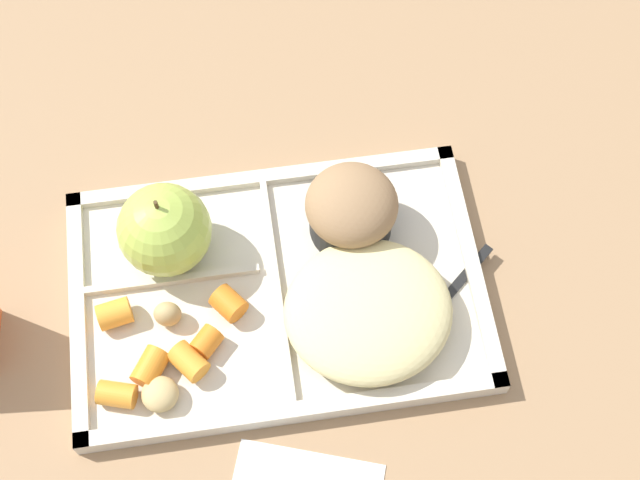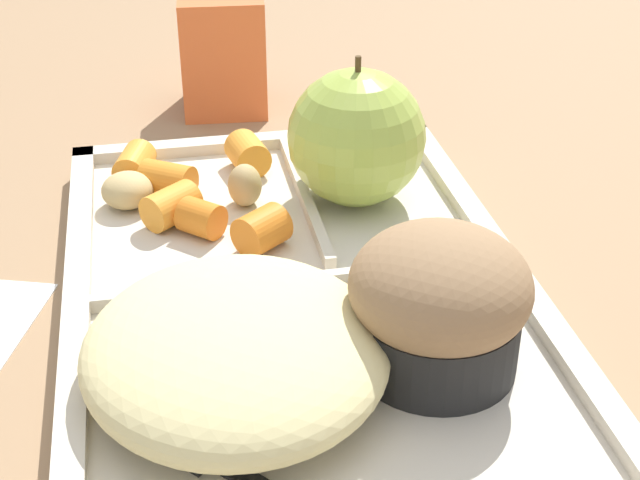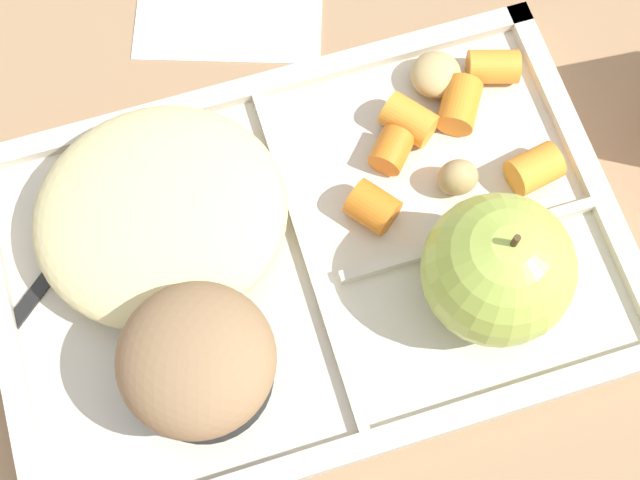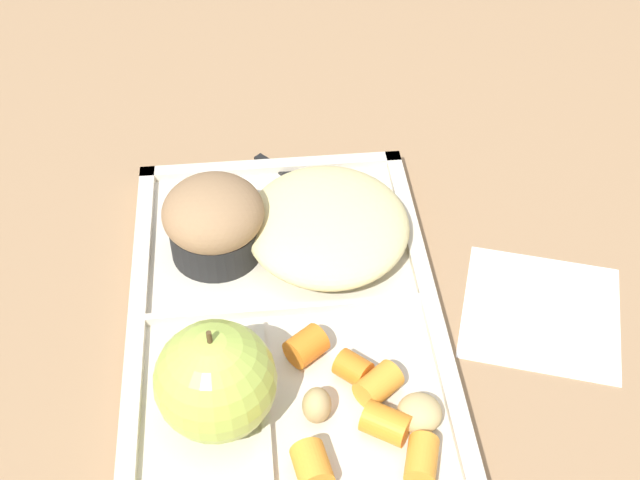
# 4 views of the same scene
# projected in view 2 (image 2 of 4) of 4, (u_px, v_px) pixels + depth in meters

# --- Properties ---
(ground) EXTENTS (6.00, 6.00, 0.00)m
(ground) POSITION_uv_depth(u_px,v_px,m) (299.00, 308.00, 0.50)
(ground) COLOR #997551
(lunch_tray) EXTENTS (0.37, 0.24, 0.02)m
(lunch_tray) POSITION_uv_depth(u_px,v_px,m) (299.00, 296.00, 0.50)
(lunch_tray) COLOR beige
(lunch_tray) RESTS_ON ground
(green_apple) EXTENTS (0.08, 0.08, 0.09)m
(green_apple) POSITION_uv_depth(u_px,v_px,m) (357.00, 137.00, 0.56)
(green_apple) COLOR #A8C14C
(green_apple) RESTS_ON lunch_tray
(bran_muffin) EXTENTS (0.08, 0.08, 0.07)m
(bran_muffin) POSITION_uv_depth(u_px,v_px,m) (439.00, 303.00, 0.43)
(bran_muffin) COLOR black
(bran_muffin) RESTS_ON lunch_tray
(carrot_slice_tilted) EXTENTS (0.04, 0.04, 0.02)m
(carrot_slice_tilted) POSITION_uv_depth(u_px,v_px,m) (171.00, 206.00, 0.55)
(carrot_slice_tilted) COLOR orange
(carrot_slice_tilted) RESTS_ON lunch_tray
(carrot_slice_small) EXTENTS (0.03, 0.03, 0.02)m
(carrot_slice_small) POSITION_uv_depth(u_px,v_px,m) (201.00, 218.00, 0.54)
(carrot_slice_small) COLOR orange
(carrot_slice_small) RESTS_ON lunch_tray
(carrot_slice_back) EXTENTS (0.04, 0.04, 0.02)m
(carrot_slice_back) POSITION_uv_depth(u_px,v_px,m) (168.00, 181.00, 0.58)
(carrot_slice_back) COLOR orange
(carrot_slice_back) RESTS_ON lunch_tray
(carrot_slice_diagonal) EXTENTS (0.04, 0.04, 0.02)m
(carrot_slice_diagonal) POSITION_uv_depth(u_px,v_px,m) (262.00, 230.00, 0.53)
(carrot_slice_diagonal) COLOR orange
(carrot_slice_diagonal) RESTS_ON lunch_tray
(carrot_slice_center) EXTENTS (0.04, 0.03, 0.02)m
(carrot_slice_center) POSITION_uv_depth(u_px,v_px,m) (135.00, 164.00, 0.60)
(carrot_slice_center) COLOR orange
(carrot_slice_center) RESTS_ON lunch_tray
(carrot_slice_large) EXTENTS (0.03, 0.03, 0.02)m
(carrot_slice_large) POSITION_uv_depth(u_px,v_px,m) (248.00, 154.00, 0.61)
(carrot_slice_large) COLOR orange
(carrot_slice_large) RESTS_ON lunch_tray
(potato_chunk_large) EXTENTS (0.03, 0.02, 0.03)m
(potato_chunk_large) POSITION_uv_depth(u_px,v_px,m) (245.00, 185.00, 0.57)
(potato_chunk_large) COLOR tan
(potato_chunk_large) RESTS_ON lunch_tray
(potato_chunk_corner) EXTENTS (0.04, 0.04, 0.02)m
(potato_chunk_corner) POSITION_uv_depth(u_px,v_px,m) (127.00, 190.00, 0.57)
(potato_chunk_corner) COLOR tan
(potato_chunk_corner) RESTS_ON lunch_tray
(egg_noodle_pile) EXTENTS (0.15, 0.14, 0.04)m
(egg_noodle_pile) POSITION_uv_depth(u_px,v_px,m) (236.00, 350.00, 0.42)
(egg_noodle_pile) COLOR beige
(egg_noodle_pile) RESTS_ON lunch_tray
(meatball_side) EXTENTS (0.04, 0.04, 0.04)m
(meatball_side) POSITION_uv_depth(u_px,v_px,m) (255.00, 412.00, 0.39)
(meatball_side) COLOR brown
(meatball_side) RESTS_ON lunch_tray
(meatball_front) EXTENTS (0.04, 0.04, 0.04)m
(meatball_front) POSITION_uv_depth(u_px,v_px,m) (252.00, 368.00, 0.41)
(meatball_front) COLOR brown
(meatball_front) RESTS_ON lunch_tray
(meatball_back) EXTENTS (0.03, 0.03, 0.03)m
(meatball_back) POSITION_uv_depth(u_px,v_px,m) (274.00, 372.00, 0.41)
(meatball_back) COLOR brown
(meatball_back) RESTS_ON lunch_tray
(plastic_fork) EXTENTS (0.13, 0.12, 0.00)m
(plastic_fork) POSITION_uv_depth(u_px,v_px,m) (238.00, 474.00, 0.38)
(plastic_fork) COLOR black
(plastic_fork) RESTS_ON lunch_tray
(milk_carton) EXTENTS (0.07, 0.07, 0.09)m
(milk_carton) POSITION_uv_depth(u_px,v_px,m) (223.00, 52.00, 0.72)
(milk_carton) COLOR orange
(milk_carton) RESTS_ON ground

